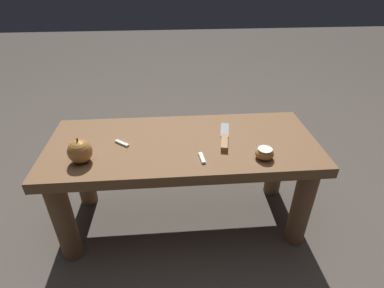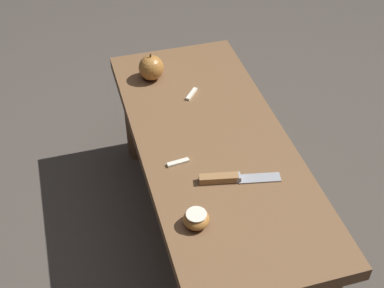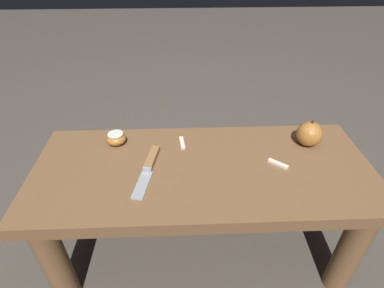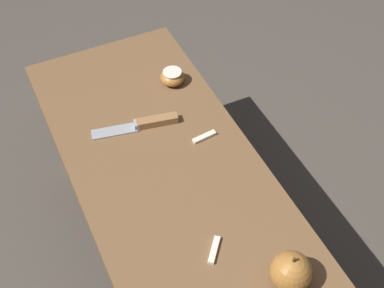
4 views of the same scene
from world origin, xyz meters
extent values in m
plane|color=#4C443D|center=(0.00, 0.00, 0.00)|extent=(8.00, 8.00, 0.00)
cube|color=brown|center=(0.00, 0.00, 0.39)|extent=(1.01, 0.42, 0.04)
cylinder|color=brown|center=(0.44, -0.15, 0.18)|extent=(0.08, 0.08, 0.37)
cylinder|color=brown|center=(0.44, 0.15, 0.18)|extent=(0.08, 0.08, 0.37)
cube|color=#9EA0A5|center=(-0.17, -0.07, 0.41)|extent=(0.05, 0.11, 0.00)
cube|color=#9EA0A5|center=(-0.16, -0.02, 0.41)|extent=(0.03, 0.02, 0.02)
cube|color=#9E7042|center=(-0.15, 0.03, 0.42)|extent=(0.04, 0.10, 0.02)
sphere|color=#B27233|center=(0.35, 0.10, 0.45)|extent=(0.08, 0.08, 0.08)
cylinder|color=#4C3319|center=(0.35, 0.10, 0.49)|extent=(0.01, 0.01, 0.01)
ellipsoid|color=#B27233|center=(-0.27, 0.13, 0.42)|extent=(0.06, 0.06, 0.04)
cylinder|color=white|center=(-0.27, 0.13, 0.44)|extent=(0.05, 0.05, 0.00)
cube|color=white|center=(-0.06, 0.12, 0.41)|extent=(0.02, 0.06, 0.01)
cube|color=white|center=(0.22, 0.00, 0.41)|extent=(0.06, 0.05, 0.01)
camera|label=1|loc=(0.04, 0.95, 1.00)|focal=28.00mm
camera|label=2|loc=(-1.06, 0.36, 1.40)|focal=50.00mm
camera|label=3|loc=(-0.06, -0.67, 0.99)|focal=28.00mm
camera|label=4|loc=(0.70, -0.28, 1.36)|focal=50.00mm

